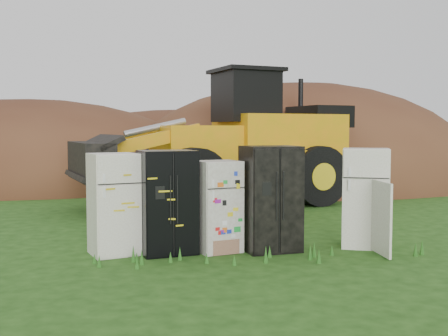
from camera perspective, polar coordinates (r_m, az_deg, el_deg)
The scene contains 10 objects.
ground at distance 10.47m, azimuth 2.35°, elevation -8.36°, with size 120.00×120.00×0.00m, color #1D4312.
fridge_leftmost at distance 10.21m, azimuth -11.13°, elevation -3.60°, with size 0.80×0.77×1.81m, color white, non-canonical shape.
fridge_black_side at distance 10.14m, azimuth -5.78°, elevation -3.46°, with size 0.97×0.77×1.86m, color black, non-canonical shape.
fridge_sticker at distance 10.25m, azimuth -0.65°, elevation -3.91°, with size 0.74×0.68×1.66m, color silver, non-canonical shape.
fridge_dark_mid at distance 10.35m, azimuth 4.75°, elevation -3.10°, with size 0.99×0.80×1.93m, color black, non-canonical shape.
fridge_open_door at distance 10.99m, azimuth 14.17°, elevation -2.95°, with size 0.85×0.78×1.87m, color white, non-canonical shape.
wheel_loader at distance 16.37m, azimuth -0.97°, elevation 3.19°, with size 8.28×3.36×4.01m, color orange, non-canonical shape.
dirt_mound_right at distance 22.96m, azimuth 7.84°, elevation -1.61°, with size 14.88×10.91×8.17m, color #482517.
dirt_mound_left at distance 24.35m, azimuth -18.94°, elevation -1.47°, with size 15.31×11.48×6.88m, color #482517.
dirt_mound_back at distance 28.82m, azimuth -3.46°, elevation -0.43°, with size 20.34×13.56×6.43m, color #482517.
Camera 1 is at (-1.82, -10.06, 2.25)m, focal length 45.00 mm.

